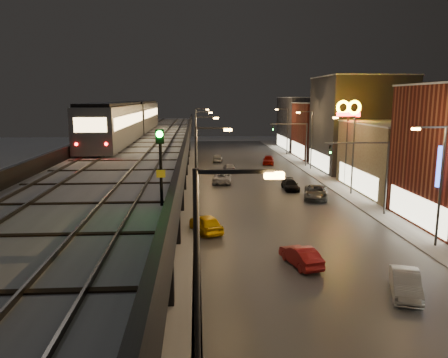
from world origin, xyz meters
name	(u,v)px	position (x,y,z in m)	size (l,w,h in m)	color
ground	(215,357)	(0.00, 0.00, 0.00)	(220.00, 220.00, 0.00)	silver
road_surface	(264,188)	(7.50, 35.00, 0.03)	(17.00, 120.00, 0.06)	#46474D
sidewalk_right	(344,187)	(17.50, 35.00, 0.07)	(4.00, 120.00, 0.14)	#9FA1A8
under_viaduct_pavement	(153,190)	(-6.00, 35.00, 0.03)	(11.00, 120.00, 0.06)	#9FA1A8
elevated_viaduct	(148,147)	(-6.00, 31.84, 5.62)	(9.00, 100.00, 6.30)	black
viaduct_trackbed	(148,140)	(-6.01, 31.97, 6.39)	(8.40, 100.00, 0.32)	#B2B7C1
viaduct_parapet_streetside	(188,135)	(-1.65, 32.00, 6.85)	(0.30, 100.00, 1.10)	black
viaduct_parapet_far	(109,136)	(-10.35, 32.00, 6.85)	(0.30, 100.00, 1.10)	black
building_c	(408,158)	(23.99, 32.00, 4.08)	(12.20, 15.20, 8.16)	#695E48
building_d	(359,124)	(23.99, 48.00, 7.08)	(12.20, 13.20, 14.16)	#2B2C31
building_e	(331,131)	(23.99, 62.00, 5.08)	(12.20, 12.20, 10.16)	maroon
building_f	(311,123)	(23.99, 76.00, 5.58)	(12.20, 16.20, 11.16)	#2C2D33
streetlight_left_0	(206,295)	(-0.43, -5.00, 5.24)	(2.57, 0.28, 9.00)	#38383A
streetlight_left_1	(200,181)	(-0.43, 13.00, 5.24)	(2.57, 0.28, 9.00)	#38383A
streetlight_right_1	(438,178)	(16.73, 13.00, 5.24)	(2.56, 0.28, 9.00)	#38383A
streetlight_left_2	(199,151)	(-0.43, 31.00, 5.24)	(2.57, 0.28, 9.00)	#38383A
streetlight_right_2	(351,149)	(16.73, 31.00, 5.24)	(2.56, 0.28, 9.00)	#38383A
streetlight_left_3	(198,137)	(-0.43, 49.00, 5.24)	(2.57, 0.28, 9.00)	#38383A
streetlight_right_3	(310,136)	(16.73, 49.00, 5.24)	(2.56, 0.28, 9.00)	#38383A
streetlight_left_4	(197,128)	(-0.43, 67.00, 5.24)	(2.57, 0.28, 9.00)	#38383A
streetlight_right_4	(286,128)	(16.73, 67.00, 5.24)	(2.56, 0.28, 9.00)	#38383A
traffic_light_rig_a	(375,169)	(15.84, 22.00, 4.50)	(6.10, 0.34, 7.00)	#38383A
traffic_light_rig_b	(299,139)	(15.84, 52.00, 4.50)	(6.10, 0.34, 7.00)	#38383A
subway_train	(130,119)	(-8.50, 35.70, 8.55)	(3.25, 39.48, 3.89)	gray
rail_signal	(160,152)	(-2.10, 0.31, 8.82)	(0.36, 0.43, 3.10)	black
car_taxi	(206,224)	(0.04, 17.60, 0.74)	(1.76, 4.36, 1.49)	yellow
car_near_white	(301,257)	(6.10, 9.94, 0.65)	(1.38, 3.97, 1.31)	maroon
car_mid_silver	(222,178)	(2.63, 38.75, 0.71)	(2.36, 5.13, 1.42)	silver
car_mid_dark	(230,168)	(4.24, 47.26, 0.62)	(1.73, 4.27, 1.24)	#B9B8C2
car_far_white	(218,158)	(2.97, 58.10, 0.68)	(1.60, 3.98, 1.35)	#A7A7A7
car_onc_silver	(405,285)	(10.88, 5.19, 0.69)	(1.46, 4.19, 1.38)	#959AA5
car_onc_dark	(316,193)	(12.32, 28.96, 0.73)	(2.43, 5.28, 1.47)	#48494B
car_onc_white	(290,186)	(10.52, 33.74, 0.61)	(1.70, 4.19, 1.22)	black
car_onc_red	(268,160)	(11.28, 54.41, 0.75)	(1.78, 4.43, 1.51)	#8B0C06
sign_mcdonalds	(348,116)	(18.00, 36.01, 8.78)	(3.18, 0.55, 10.68)	#38383A
sign_carwash	(446,175)	(18.50, 14.97, 5.11)	(1.41, 0.35, 7.34)	#38383A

